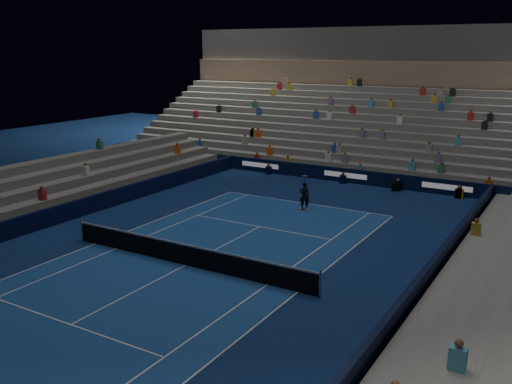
{
  "coord_description": "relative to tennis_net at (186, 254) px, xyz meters",
  "views": [
    {
      "loc": [
        14.4,
        -18.18,
        9.12
      ],
      "look_at": [
        0.0,
        6.0,
        2.0
      ],
      "focal_mm": 39.39,
      "sensor_mm": 36.0,
      "label": 1
    }
  ],
  "objects": [
    {
      "name": "sponsor_barrier_far",
      "position": [
        0.0,
        18.5,
        -0.0
      ],
      "size": [
        44.0,
        0.25,
        1.0
      ],
      "primitive_type": "cube",
      "color": "black",
      "rests_on": "ground"
    },
    {
      "name": "court_surface",
      "position": [
        0.0,
        0.0,
        -0.5
      ],
      "size": [
        10.97,
        23.77,
        0.01
      ],
      "primitive_type": "cube",
      "color": "navy",
      "rests_on": "ground"
    },
    {
      "name": "tennis_net",
      "position": [
        0.0,
        0.0,
        0.0
      ],
      "size": [
        12.9,
        0.1,
        1.1
      ],
      "color": "#B2B2B7",
      "rests_on": "ground"
    },
    {
      "name": "sponsor_barrier_west",
      "position": [
        -9.7,
        0.0,
        -0.0
      ],
      "size": [
        0.25,
        37.0,
        1.0
      ],
      "primitive_type": "cube",
      "color": "black",
      "rests_on": "ground"
    },
    {
      "name": "ground",
      "position": [
        0.0,
        0.0,
        -0.5
      ],
      "size": [
        90.0,
        90.0,
        0.0
      ],
      "primitive_type": "plane",
      "color": "#0C214D",
      "rests_on": "ground"
    },
    {
      "name": "sponsor_barrier_east",
      "position": [
        9.7,
        0.0,
        -0.0
      ],
      "size": [
        0.25,
        37.0,
        1.0
      ],
      "primitive_type": "cube",
      "color": "black",
      "rests_on": "ground"
    },
    {
      "name": "broadcast_camera",
      "position": [
        3.76,
        17.93,
        -0.15
      ],
      "size": [
        0.69,
        1.06,
        0.69
      ],
      "color": "black",
      "rests_on": "ground"
    },
    {
      "name": "tennis_player",
      "position": [
        0.57,
        10.6,
        0.33
      ],
      "size": [
        0.71,
        0.59,
        1.66
      ],
      "primitive_type": "imported",
      "rotation": [
        0.0,
        0.0,
        3.51
      ],
      "color": "black",
      "rests_on": "ground"
    },
    {
      "name": "grandstand_main",
      "position": [
        0.0,
        27.9,
        2.87
      ],
      "size": [
        44.0,
        15.2,
        11.2
      ],
      "color": "slate",
      "rests_on": "ground"
    }
  ]
}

